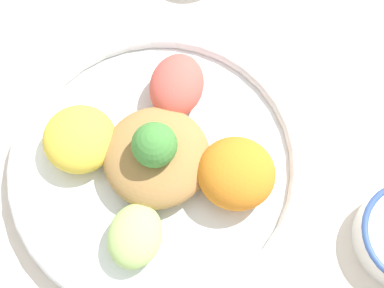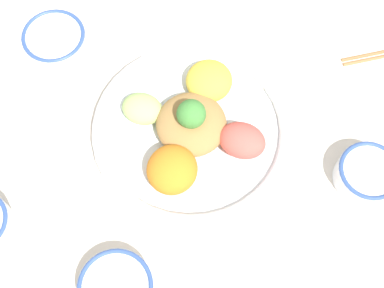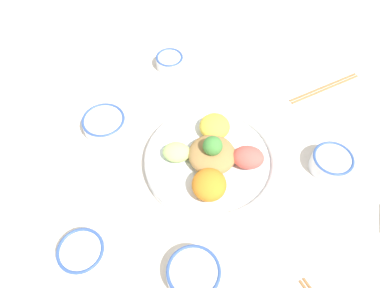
% 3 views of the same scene
% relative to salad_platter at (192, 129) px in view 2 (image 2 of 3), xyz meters
% --- Properties ---
extents(ground_plane, '(2.40, 2.40, 0.00)m').
position_rel_salad_platter_xyz_m(ground_plane, '(-0.02, -0.02, -0.03)').
color(ground_plane, silver).
extents(salad_platter, '(0.35, 0.35, 0.11)m').
position_rel_salad_platter_xyz_m(salad_platter, '(0.00, 0.00, 0.00)').
color(salad_platter, white).
rests_on(salad_platter, ground_plane).
extents(sauce_bowl_red, '(0.12, 0.12, 0.04)m').
position_rel_salad_platter_xyz_m(sauce_bowl_red, '(0.16, 0.25, -0.00)').
color(sauce_bowl_red, white).
rests_on(sauce_bowl_red, ground_plane).
extents(rice_bowl_blue, '(0.10, 0.10, 0.05)m').
position_rel_salad_platter_xyz_m(rice_bowl_blue, '(-0.28, 0.13, -0.00)').
color(rice_bowl_blue, white).
rests_on(rice_bowl_blue, ground_plane).
extents(rice_bowl_plain, '(0.12, 0.12, 0.04)m').
position_rel_salad_platter_xyz_m(rice_bowl_plain, '(0.22, -0.22, -0.00)').
color(rice_bowl_plain, white).
rests_on(rice_bowl_plain, ground_plane).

